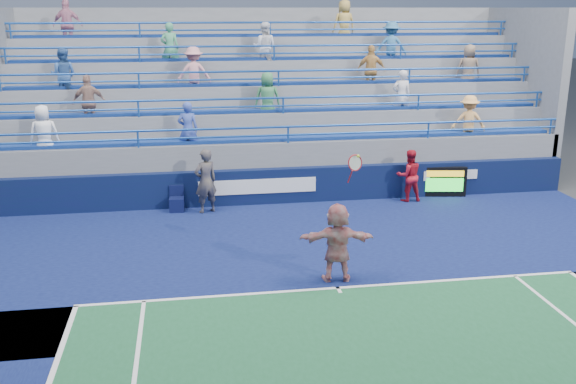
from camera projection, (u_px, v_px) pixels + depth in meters
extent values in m
plane|color=#333538|center=(338.00, 289.00, 13.84)|extent=(120.00, 120.00, 0.00)
cube|color=#0D1545|center=(317.00, 252.00, 15.92)|extent=(18.00, 8.40, 0.02)
cube|color=white|center=(338.00, 288.00, 13.83)|extent=(11.00, 0.10, 0.01)
cube|color=white|center=(339.00, 290.00, 13.74)|extent=(0.08, 0.30, 0.01)
cube|color=#0A1939|center=(289.00, 185.00, 19.85)|extent=(18.00, 0.30, 1.10)
cube|color=white|center=(258.00, 186.00, 19.54)|extent=(3.60, 0.02, 0.45)
cube|color=white|center=(451.00, 175.00, 20.46)|extent=(1.80, 0.02, 0.30)
cube|color=slate|center=(276.00, 163.00, 22.65)|extent=(18.00, 5.60, 1.10)
cube|color=slate|center=(276.00, 153.00, 22.55)|extent=(18.00, 5.60, 1.85)
cube|color=navy|center=(286.00, 139.00, 20.05)|extent=(17.40, 0.45, 0.10)
cylinder|color=#1F51A8|center=(288.00, 127.00, 19.55)|extent=(18.00, 0.07, 0.07)
cube|color=slate|center=(274.00, 140.00, 22.92)|extent=(18.00, 4.60, 2.60)
cube|color=navy|center=(281.00, 110.00, 20.79)|extent=(17.40, 0.45, 0.10)
cylinder|color=#1F51A8|center=(283.00, 98.00, 20.29)|extent=(18.00, 0.07, 0.07)
cube|color=slate|center=(272.00, 127.00, 23.29)|extent=(18.00, 3.60, 3.35)
cube|color=navy|center=(277.00, 83.00, 21.53)|extent=(17.40, 0.45, 0.10)
cylinder|color=#1F51A8|center=(279.00, 71.00, 21.03)|extent=(18.00, 0.07, 0.07)
cube|color=slate|center=(270.00, 115.00, 23.66)|extent=(18.00, 2.60, 4.10)
cube|color=navy|center=(273.00, 58.00, 22.28)|extent=(17.40, 0.45, 0.10)
cylinder|color=#1F51A8|center=(274.00, 46.00, 21.77)|extent=(18.00, 0.07, 0.07)
cube|color=slate|center=(268.00, 103.00, 24.03)|extent=(18.00, 1.60, 4.85)
cube|color=navy|center=(269.00, 35.00, 23.02)|extent=(17.40, 0.45, 0.10)
cylinder|color=#1F51A8|center=(270.00, 22.00, 22.51)|extent=(18.00, 0.07, 0.07)
imported|color=#A27B6C|center=(89.00, 103.00, 19.77)|extent=(1.04, 0.52, 1.70)
imported|color=white|center=(265.00, 47.00, 22.13)|extent=(0.98, 0.87, 1.70)
imported|color=#479D70|center=(170.00, 48.00, 21.63)|extent=(0.66, 0.47, 1.70)
imported|color=#FFB563|center=(469.00, 121.00, 20.87)|extent=(1.23, 0.90, 1.70)
imported|color=pink|center=(68.00, 25.00, 21.85)|extent=(1.04, 0.54, 1.70)
imported|color=tan|center=(371.00, 70.00, 21.93)|extent=(1.05, 0.56, 1.70)
imported|color=pink|center=(194.00, 73.00, 21.01)|extent=(1.10, 0.64, 1.70)
imported|color=silver|center=(401.00, 96.00, 21.31)|extent=(0.63, 0.43, 1.70)
imported|color=#89705B|center=(468.00, 69.00, 22.47)|extent=(0.93, 0.72, 1.70)
imported|color=#387C4D|center=(268.00, 99.00, 20.62)|extent=(0.85, 0.57, 1.70)
imported|color=teal|center=(391.00, 46.00, 22.82)|extent=(1.23, 0.90, 1.70)
imported|color=white|center=(44.00, 134.00, 18.84)|extent=(0.92, 0.69, 1.70)
imported|color=tan|center=(344.00, 24.00, 23.34)|extent=(0.90, 0.66, 1.70)
imported|color=#3A50AE|center=(188.00, 130.00, 19.48)|extent=(0.66, 0.47, 1.70)
imported|color=#3762A7|center=(64.00, 75.00, 20.38)|extent=(0.93, 0.78, 1.70)
cube|color=black|center=(444.00, 182.00, 20.47)|extent=(1.42, 0.38, 0.98)
cube|color=gold|center=(446.00, 174.00, 20.31)|extent=(1.20, 0.02, 0.20)
cube|color=#19E533|center=(445.00, 185.00, 20.41)|extent=(1.20, 0.02, 0.44)
cube|color=#0B1139|center=(177.00, 205.00, 19.05)|extent=(0.45, 0.45, 0.43)
cube|color=#0B1139|center=(176.00, 191.00, 19.12)|extent=(0.43, 0.07, 0.33)
imported|color=silver|center=(337.00, 242.00, 14.04)|extent=(1.70, 0.71, 1.78)
torus|color=#A1131A|center=(355.00, 163.00, 13.60)|extent=(0.37, 0.21, 0.36)
cylinder|color=#A1131A|center=(350.00, 176.00, 13.67)|extent=(0.08, 0.20, 0.32)
sphere|color=yellow|center=(358.00, 156.00, 13.52)|extent=(0.07, 0.07, 0.07)
imported|color=#121633|center=(206.00, 181.00, 18.75)|extent=(0.83, 0.71, 1.92)
imported|color=#B41425|center=(409.00, 176.00, 19.92)|extent=(0.80, 0.63, 1.64)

